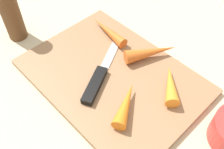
{
  "coord_description": "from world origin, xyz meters",
  "views": [
    {
      "loc": [
        -0.25,
        0.24,
        0.42
      ],
      "look_at": [
        0.0,
        0.0,
        0.01
      ],
      "focal_mm": 41.35,
      "sensor_mm": 36.0,
      "label": 1
    }
  ],
  "objects": [
    {
      "name": "carrot_short",
      "position": [
        -0.08,
        0.04,
        0.03
      ],
      "size": [
        0.07,
        0.1,
        0.03
      ],
      "primitive_type": "cone",
      "rotation": [
        0.0,
        1.57,
        5.22
      ],
      "color": "orange",
      "rests_on": "cutting_board"
    },
    {
      "name": "carrot_shortest",
      "position": [
        -0.1,
        -0.06,
        0.03
      ],
      "size": [
        0.08,
        0.09,
        0.03
      ],
      "primitive_type": "cone",
      "rotation": [
        0.0,
        1.57,
        5.45
      ],
      "color": "orange",
      "rests_on": "cutting_board"
    },
    {
      "name": "ground_plane",
      "position": [
        0.0,
        0.0,
        0.0
      ],
      "size": [
        1.4,
        1.4,
        0.0
      ],
      "primitive_type": "plane",
      "color": "#C6B793"
    },
    {
      "name": "carrot_longest",
      "position": [
        -0.02,
        -0.09,
        0.03
      ],
      "size": [
        0.08,
        0.12,
        0.03
      ],
      "primitive_type": "cone",
      "rotation": [
        0.0,
        1.57,
        4.22
      ],
      "color": "orange",
      "rests_on": "cutting_board"
    },
    {
      "name": "knife",
      "position": [
        0.01,
        0.04,
        0.02
      ],
      "size": [
        0.11,
        0.19,
        0.01
      ],
      "rotation": [
        0.0,
        0.0,
        5.19
      ],
      "color": "#B7B7BC",
      "rests_on": "cutting_board"
    },
    {
      "name": "cutting_board",
      "position": [
        0.0,
        0.0,
        0.01
      ],
      "size": [
        0.36,
        0.26,
        0.01
      ],
      "primitive_type": "cube",
      "color": "#99704C",
      "rests_on": "ground_plane"
    },
    {
      "name": "carrot_long",
      "position": [
        0.09,
        -0.08,
        0.02
      ],
      "size": [
        0.11,
        0.04,
        0.02
      ],
      "primitive_type": "cone",
      "rotation": [
        0.0,
        1.57,
        6.18
      ],
      "color": "orange",
      "rests_on": "cutting_board"
    },
    {
      "name": "pepper_grinder",
      "position": [
        0.25,
        0.07,
        0.07
      ],
      "size": [
        0.04,
        0.04,
        0.14
      ],
      "primitive_type": "cylinder",
      "color": "brown",
      "rests_on": "ground_plane"
    }
  ]
}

